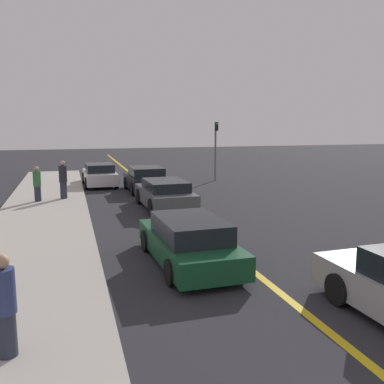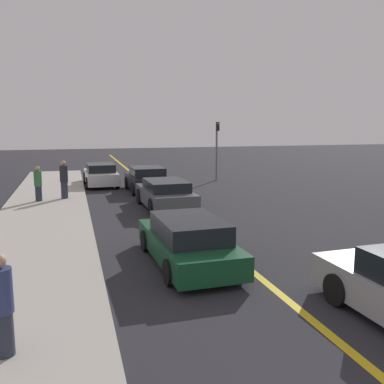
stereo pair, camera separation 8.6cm
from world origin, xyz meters
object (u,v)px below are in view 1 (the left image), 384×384
at_px(car_ahead_center, 189,241).
at_px(car_far_distant, 165,194).
at_px(car_oncoming_far, 100,175).
at_px(pedestrian_near_curb, 4,306).
at_px(car_parked_left_lot, 146,179).
at_px(pedestrian_far_standing, 63,180).
at_px(traffic_light, 216,144).
at_px(pedestrian_mid_group, 37,184).

xyz_separation_m(car_ahead_center, car_far_distant, (0.99, 7.34, 0.02)).
relative_size(car_ahead_center, car_far_distant, 1.03).
distance_m(car_oncoming_far, pedestrian_near_curb, 18.97).
distance_m(car_parked_left_lot, car_oncoming_far, 3.60).
distance_m(car_ahead_center, pedestrian_far_standing, 10.90).
xyz_separation_m(car_ahead_center, pedestrian_near_curb, (-3.96, -3.79, 0.33)).
height_order(car_parked_left_lot, pedestrian_near_curb, pedestrian_near_curb).
height_order(pedestrian_far_standing, traffic_light, traffic_light).
bearing_deg(car_parked_left_lot, pedestrian_far_standing, -158.21).
distance_m(pedestrian_near_curb, pedestrian_mid_group, 13.76).
xyz_separation_m(car_oncoming_far, pedestrian_mid_group, (-3.13, -5.01, 0.29)).
bearing_deg(pedestrian_mid_group, car_parked_left_lot, 22.33).
distance_m(car_far_distant, traffic_light, 9.62).
bearing_deg(car_ahead_center, car_far_distant, 80.51).
bearing_deg(pedestrian_mid_group, pedestrian_far_standing, 20.83).
height_order(car_ahead_center, traffic_light, traffic_light).
bearing_deg(pedestrian_near_curb, pedestrian_mid_group, 91.66).
bearing_deg(traffic_light, pedestrian_mid_group, -152.84).
relative_size(car_ahead_center, traffic_light, 1.21).
bearing_deg(pedestrian_mid_group, car_ahead_center, -66.36).
bearing_deg(pedestrian_far_standing, car_parked_left_lot, 22.72).
distance_m(car_ahead_center, pedestrian_mid_group, 10.89).
bearing_deg(pedestrian_far_standing, pedestrian_mid_group, -159.17).
height_order(car_parked_left_lot, pedestrian_far_standing, pedestrian_far_standing).
height_order(car_far_distant, pedestrian_far_standing, pedestrian_far_standing).
bearing_deg(traffic_light, pedestrian_far_standing, -152.11).
relative_size(car_far_distant, pedestrian_near_curb, 2.69).
bearing_deg(pedestrian_mid_group, traffic_light, 27.16).
bearing_deg(pedestrian_near_curb, car_ahead_center, 43.69).
distance_m(pedestrian_mid_group, pedestrian_far_standing, 1.21).
bearing_deg(car_far_distant, pedestrian_far_standing, 142.52).
bearing_deg(traffic_light, car_parked_left_lot, -148.13).
distance_m(car_ahead_center, car_far_distant, 7.41).
xyz_separation_m(car_ahead_center, car_oncoming_far, (-1.23, 14.98, 0.03)).
xyz_separation_m(car_parked_left_lot, traffic_light, (5.07, 3.15, 1.65)).
xyz_separation_m(pedestrian_far_standing, traffic_light, (9.31, 4.93, 1.27)).
distance_m(car_far_distant, car_oncoming_far, 7.96).
height_order(car_parked_left_lot, traffic_light, traffic_light).
bearing_deg(car_parked_left_lot, car_oncoming_far, 127.78).
relative_size(pedestrian_near_curb, pedestrian_mid_group, 1.01).
bearing_deg(car_ahead_center, car_parked_left_lot, 83.42).
relative_size(pedestrian_mid_group, traffic_light, 0.43).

